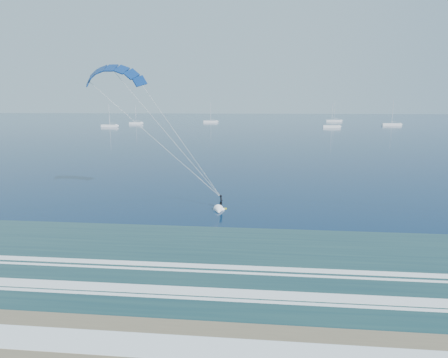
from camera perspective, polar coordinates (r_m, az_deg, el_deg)
ground at (r=21.36m, az=0.31°, el=-22.73°), size 900.00×900.00×0.00m
kitesurfer_rig at (r=43.91m, az=-8.49°, el=6.74°), size 16.56×4.10×16.86m
sailboat_0 at (r=210.93m, az=-16.01°, el=7.33°), size 8.35×2.40×11.41m
sailboat_1 at (r=235.33m, az=-12.45°, el=7.81°), size 7.43×2.40×10.38m
sailboat_2 at (r=250.73m, az=-1.91°, el=8.22°), size 8.78×2.40×11.82m
sailboat_3 at (r=204.59m, az=15.11°, el=7.28°), size 8.22×2.40×11.47m
sailboat_4 at (r=272.72m, az=15.44°, el=8.05°), size 10.00×2.40×13.42m
sailboat_5 at (r=234.95m, az=22.84°, el=7.22°), size 9.87×2.40×13.32m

